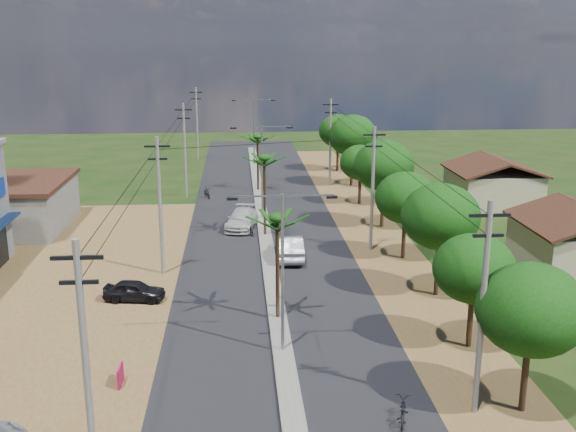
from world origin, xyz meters
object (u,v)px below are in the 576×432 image
at_px(car_white_far, 242,220).
at_px(moto_rider_east, 402,412).
at_px(roadside_sign, 120,376).
at_px(car_parked_dark, 134,291).
at_px(car_silver_mid, 290,247).

height_order(car_white_far, moto_rider_east, car_white_far).
height_order(moto_rider_east, roadside_sign, moto_rider_east).
xyz_separation_m(car_white_far, car_parked_dark, (-6.39, -15.07, -0.13)).
height_order(car_white_far, roadside_sign, car_white_far).
relative_size(car_parked_dark, roadside_sign, 3.22).
distance_m(car_parked_dark, roadside_sign, 10.03).
relative_size(car_white_far, roadside_sign, 4.60).
distance_m(car_white_far, moto_rider_east, 29.61).
relative_size(car_silver_mid, car_parked_dark, 1.38).
distance_m(car_silver_mid, moto_rider_east, 21.20).
bearing_deg(car_silver_mid, car_white_far, -66.37).
relative_size(car_silver_mid, moto_rider_east, 2.77).
bearing_deg(roadside_sign, car_parked_dark, 96.40).
distance_m(moto_rider_east, roadside_sign, 12.36).
xyz_separation_m(car_silver_mid, moto_rider_east, (2.85, -21.01, -0.34)).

